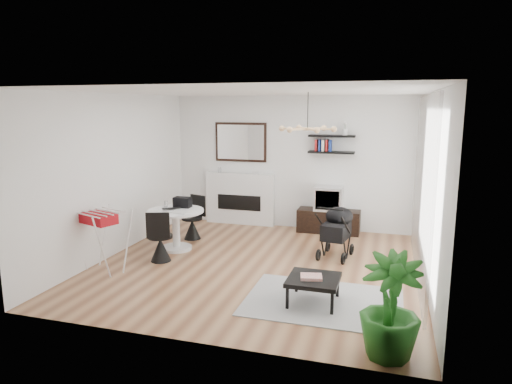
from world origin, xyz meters
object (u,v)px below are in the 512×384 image
(fireplace, at_px, (240,192))
(crt_tv, at_px, (329,198))
(dining_table, at_px, (176,223))
(stroller, at_px, (337,233))
(potted_plant, at_px, (390,306))
(tv_console, at_px, (329,221))
(coffee_table, at_px, (314,280))
(drying_rack, at_px, (103,240))

(fireplace, bearing_deg, crt_tv, -4.55)
(dining_table, relative_size, stroller, 1.05)
(potted_plant, bearing_deg, fireplace, 123.96)
(potted_plant, bearing_deg, tv_console, 105.02)
(tv_console, height_order, dining_table, dining_table)
(fireplace, xyz_separation_m, coffee_table, (2.18, -3.57, -0.38))
(dining_table, bearing_deg, drying_rack, -113.90)
(stroller, distance_m, potted_plant, 3.14)
(fireplace, distance_m, dining_table, 2.11)
(fireplace, height_order, potted_plant, fireplace)
(coffee_table, bearing_deg, drying_rack, 175.75)
(coffee_table, bearing_deg, stroller, 88.24)
(tv_console, distance_m, drying_rack, 4.38)
(crt_tv, distance_m, dining_table, 3.06)
(stroller, bearing_deg, coffee_table, -82.39)
(crt_tv, bearing_deg, potted_plant, -74.85)
(drying_rack, bearing_deg, stroller, 46.86)
(drying_rack, xyz_separation_m, coffee_table, (3.26, -0.24, -0.19))
(tv_console, xyz_separation_m, drying_rack, (-2.99, -3.18, 0.27))
(stroller, height_order, potted_plant, potted_plant)
(tv_console, relative_size, dining_table, 1.25)
(crt_tv, bearing_deg, dining_table, -141.96)
(crt_tv, xyz_separation_m, drying_rack, (-2.98, -3.18, -0.20))
(coffee_table, bearing_deg, dining_table, 150.14)
(potted_plant, bearing_deg, crt_tv, 105.15)
(fireplace, xyz_separation_m, potted_plant, (3.11, -4.62, -0.15))
(tv_console, height_order, stroller, stroller)
(tv_console, height_order, coffee_table, tv_console)
(drying_rack, xyz_separation_m, potted_plant, (4.19, -1.29, 0.04))
(drying_rack, distance_m, potted_plant, 4.39)
(crt_tv, height_order, drying_rack, drying_rack)
(fireplace, xyz_separation_m, stroller, (2.24, -1.61, -0.29))
(drying_rack, bearing_deg, potted_plant, 2.37)
(fireplace, distance_m, crt_tv, 1.91)
(dining_table, xyz_separation_m, drying_rack, (-0.58, -1.30, 0.03))
(crt_tv, height_order, stroller, crt_tv)
(drying_rack, bearing_deg, fireplace, 91.49)
(dining_table, height_order, potted_plant, potted_plant)
(dining_table, height_order, drying_rack, drying_rack)
(crt_tv, relative_size, dining_table, 0.55)
(tv_console, relative_size, drying_rack, 1.30)
(drying_rack, bearing_deg, coffee_table, 15.19)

